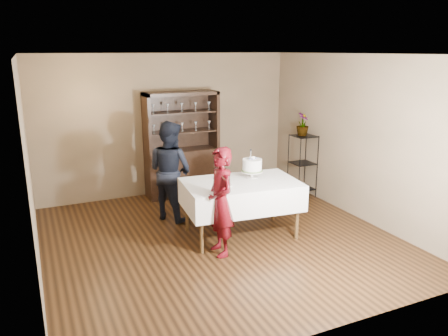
# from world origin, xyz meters

# --- Properties ---
(floor) EXTENTS (5.00, 5.00, 0.00)m
(floor) POSITION_xyz_m (0.00, 0.00, 0.00)
(floor) COLOR black
(floor) RESTS_ON ground
(ceiling) EXTENTS (5.00, 5.00, 0.00)m
(ceiling) POSITION_xyz_m (0.00, 0.00, 2.70)
(ceiling) COLOR silver
(ceiling) RESTS_ON back_wall
(back_wall) EXTENTS (5.00, 0.02, 2.70)m
(back_wall) POSITION_xyz_m (0.00, 2.50, 1.35)
(back_wall) COLOR brown
(back_wall) RESTS_ON floor
(wall_left) EXTENTS (0.02, 5.00, 2.70)m
(wall_left) POSITION_xyz_m (-2.50, 0.00, 1.35)
(wall_left) COLOR brown
(wall_left) RESTS_ON floor
(wall_right) EXTENTS (0.02, 5.00, 2.70)m
(wall_right) POSITION_xyz_m (2.50, 0.00, 1.35)
(wall_right) COLOR brown
(wall_right) RESTS_ON floor
(china_hutch) EXTENTS (1.40, 0.48, 2.00)m
(china_hutch) POSITION_xyz_m (0.20, 2.25, 0.66)
(china_hutch) COLOR black
(china_hutch) RESTS_ON floor
(plant_etagere) EXTENTS (0.42, 0.42, 1.20)m
(plant_etagere) POSITION_xyz_m (2.28, 1.20, 0.65)
(plant_etagere) COLOR black
(plant_etagere) RESTS_ON floor
(cake_table) EXTENTS (1.79, 1.20, 0.85)m
(cake_table) POSITION_xyz_m (0.35, -0.00, 0.65)
(cake_table) COLOR silver
(cake_table) RESTS_ON floor
(woman) EXTENTS (0.36, 0.55, 1.52)m
(woman) POSITION_xyz_m (-0.18, -0.45, 0.76)
(woman) COLOR #3E050D
(woman) RESTS_ON floor
(man) EXTENTS (0.95, 1.01, 1.65)m
(man) POSITION_xyz_m (-0.39, 1.13, 0.83)
(man) COLOR black
(man) RESTS_ON floor
(cake) EXTENTS (0.36, 0.36, 0.46)m
(cake) POSITION_xyz_m (0.61, 0.13, 1.04)
(cake) COLOR beige
(cake) RESTS_ON cake_table
(plate_near) EXTENTS (0.22, 0.22, 0.01)m
(plate_near) POSITION_xyz_m (0.06, -0.09, 0.86)
(plate_near) COLOR beige
(plate_near) RESTS_ON cake_table
(plate_far) EXTENTS (0.22, 0.22, 0.01)m
(plate_far) POSITION_xyz_m (0.11, 0.29, 0.86)
(plate_far) COLOR beige
(plate_far) RESTS_ON cake_table
(potted_plant) EXTENTS (0.34, 0.34, 0.43)m
(potted_plant) POSITION_xyz_m (2.25, 1.22, 1.40)
(potted_plant) COLOR #4A6831
(potted_plant) RESTS_ON plant_etagere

